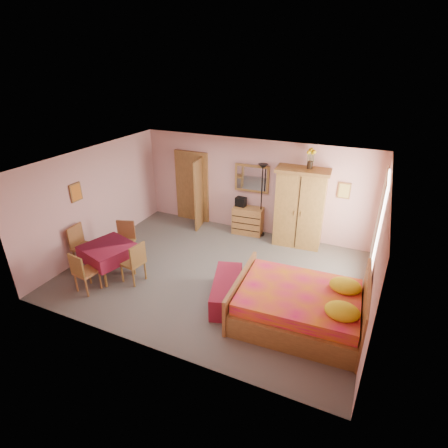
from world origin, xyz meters
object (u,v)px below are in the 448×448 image
at_px(stereo, 241,202).
at_px(sunflower_vase, 311,158).
at_px(bed, 299,297).
at_px(dining_table, 110,260).
at_px(chair_south, 86,271).
at_px(wardrobe, 300,208).
at_px(chair_west, 85,247).
at_px(wall_mirror, 252,178).
at_px(chair_north, 124,242).
at_px(floor_lamp, 261,201).
at_px(chair_east, 133,262).
at_px(chest_of_drawers, 248,221).
at_px(bench, 227,290).

height_order(stereo, sunflower_vase, sunflower_vase).
height_order(bed, dining_table, bed).
bearing_deg(chair_south, stereo, 72.48).
relative_size(wardrobe, chair_west, 2.02).
bearing_deg(wall_mirror, chair_west, -132.46).
height_order(dining_table, chair_south, chair_south).
height_order(dining_table, chair_north, chair_north).
distance_m(wall_mirror, wardrobe, 1.52).
relative_size(floor_lamp, sunflower_vase, 4.07).
xyz_separation_m(chair_north, chair_east, (0.73, -0.64, -0.01)).
relative_size(stereo, chair_south, 0.29).
bearing_deg(chair_south, bed, 19.75).
xyz_separation_m(chest_of_drawers, wardrobe, (1.41, -0.04, 0.64)).
distance_m(stereo, bed, 3.88).
relative_size(chest_of_drawers, chair_east, 0.86).
distance_m(chest_of_drawers, chair_south, 4.43).
relative_size(wall_mirror, chair_north, 0.99).
distance_m(wardrobe, dining_table, 4.78).
relative_size(stereo, sunflower_vase, 0.55).
height_order(bed, chair_south, bed).
height_order(chest_of_drawers, wall_mirror, wall_mirror).
height_order(wall_mirror, sunflower_vase, sunflower_vase).
bearing_deg(chair_east, bed, -78.53).
relative_size(floor_lamp, wardrobe, 0.98).
distance_m(dining_table, chair_west, 0.76).
bearing_deg(chair_south, chest_of_drawers, 69.63).
height_order(chest_of_drawers, chair_north, chair_north).
relative_size(chest_of_drawers, dining_table, 0.83).
relative_size(chest_of_drawers, floor_lamp, 0.40).
bearing_deg(chair_west, bench, 87.65).
height_order(chest_of_drawers, chair_west, chair_west).
relative_size(floor_lamp, dining_table, 2.04).
xyz_separation_m(stereo, wardrobe, (1.64, -0.07, 0.13)).
bearing_deg(chest_of_drawers, sunflower_vase, -3.90).
bearing_deg(wall_mirror, bench, -80.12).
bearing_deg(chair_east, chair_south, 144.63).
bearing_deg(bed, wardrobe, 100.75).
distance_m(wall_mirror, chair_north, 3.70).
height_order(chest_of_drawers, chair_east, chair_east).
distance_m(sunflower_vase, dining_table, 5.25).
height_order(chair_north, chair_west, chair_west).
bearing_deg(stereo, dining_table, -120.36).
relative_size(wardrobe, chair_south, 2.22).
distance_m(wardrobe, bed, 3.11).
relative_size(stereo, wardrobe, 0.13).
relative_size(wall_mirror, chair_south, 1.03).
distance_m(bench, chair_east, 2.17).
relative_size(stereo, dining_table, 0.28).
relative_size(wall_mirror, bed, 0.41).
bearing_deg(wall_mirror, chair_east, -115.35).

